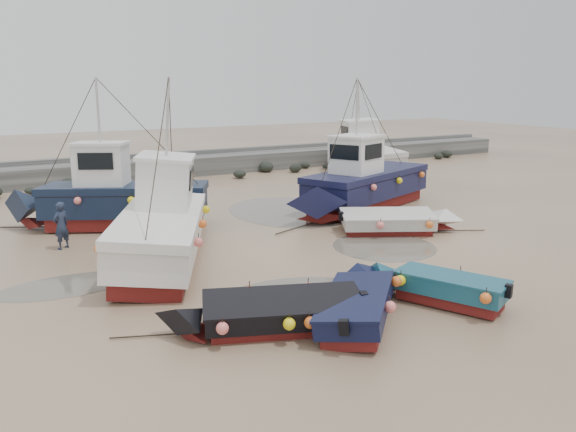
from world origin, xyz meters
name	(u,v)px	position (x,y,z in m)	size (l,w,h in m)	color
ground	(339,279)	(0.00, 0.00, 0.00)	(120.00, 120.00, 0.00)	tan
seawall	(149,168)	(0.05, 21.99, 0.63)	(60.00, 4.92, 1.50)	slate
puddle_a	(294,301)	(-2.16, -0.92, 0.00)	(5.08, 5.08, 0.01)	#60594E
puddle_b	(384,246)	(3.54, 2.20, 0.00)	(3.88, 3.88, 0.01)	#60594E
puddle_c	(68,286)	(-7.59, 3.52, 0.00)	(4.25, 4.25, 0.01)	#60594E
puddle_d	(289,211)	(3.30, 9.15, 0.00)	(5.58, 5.58, 0.01)	#60594E
dinghy_1	(361,299)	(-1.21, -2.81, 0.55)	(4.62, 4.72, 1.43)	maroon
dinghy_2	(437,283)	(1.37, -2.88, 0.56)	(2.93, 4.92, 1.43)	maroon
dinghy_4	(269,310)	(-3.64, -2.24, 0.54)	(6.14, 3.17, 1.43)	maroon
dinghy_5	(396,219)	(5.26, 3.61, 0.55)	(5.76, 3.58, 1.43)	maroon
cabin_boat_0	(111,197)	(-4.85, 10.09, 1.35)	(9.41, 5.69, 6.22)	maroon
cabin_boat_1	(160,224)	(-4.35, 4.57, 1.33)	(5.69, 10.05, 6.22)	maroon
cabin_boat_2	(361,183)	(6.47, 7.78, 1.32)	(10.43, 5.63, 6.22)	maroon
cabin_boat_3	(363,154)	(13.09, 16.60, 1.33)	(5.22, 10.28, 6.22)	maroon
person	(63,249)	(-7.16, 7.78, 0.00)	(0.65, 0.43, 1.79)	#1F283D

